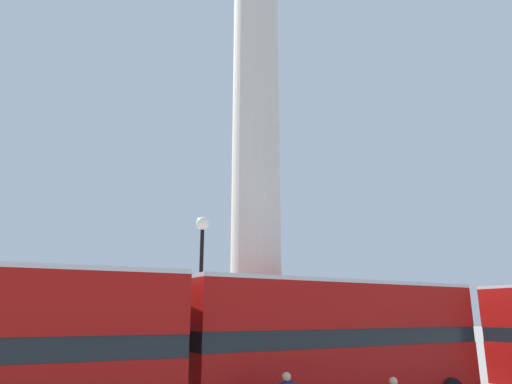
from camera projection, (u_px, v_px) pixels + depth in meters
name	position (u px, v px, depth m)	size (l,w,h in m)	color
monument_column	(256.00, 175.00, 20.22)	(4.56, 4.56, 22.28)	beige
bus_a	(338.00, 338.00, 15.47)	(11.34, 3.65, 4.26)	#A80F0C
street_lamp	(201.00, 288.00, 15.85)	(0.48, 0.48, 6.56)	black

